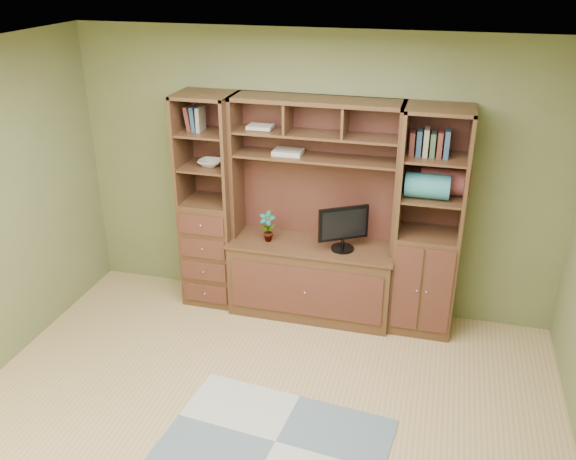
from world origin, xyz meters
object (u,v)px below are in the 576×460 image
(center_hutch, at_px, (312,215))
(left_tower, at_px, (209,202))
(right_tower, at_px, (429,225))
(monitor, at_px, (344,221))

(center_hutch, height_order, left_tower, same)
(right_tower, bearing_deg, monitor, -174.16)
(monitor, bearing_deg, center_hutch, 141.78)
(monitor, bearing_deg, right_tower, -25.53)
(left_tower, height_order, right_tower, same)
(left_tower, xyz_separation_m, monitor, (1.29, -0.07, -0.01))
(right_tower, relative_size, monitor, 3.62)
(center_hutch, bearing_deg, right_tower, 2.23)
(right_tower, bearing_deg, center_hutch, -177.77)
(left_tower, distance_m, monitor, 1.29)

